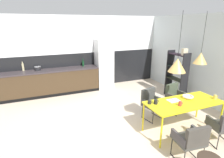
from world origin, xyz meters
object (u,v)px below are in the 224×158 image
object	(u,v)px
armchair_head_of_table	(175,95)
armchair_far_side	(151,101)
dining_table	(184,104)
mug_wide_latte	(215,97)
pendant_lamp_over_table_near	(177,65)
mug_tall_blue	(150,102)
bottle_vinegar_dark	(23,67)
refrigerator_column	(104,64)
pendant_lamp_over_table_far	(201,58)
armchair_facing_counter	(192,138)
bottle_oil_tall	(83,63)
mug_white_ceramic	(156,102)
open_book	(174,100)
cooking_pot	(38,68)
fruit_bowl	(188,97)
mug_glass_clear	(180,104)
open_shelf_unit	(177,73)

from	to	relation	value
armchair_head_of_table	armchair_far_side	bearing A→B (deg)	-5.74
dining_table	mug_wide_latte	xyz separation A→B (m)	(0.79, -0.15, 0.10)
armchair_head_of_table	pendant_lamp_over_table_near	bearing A→B (deg)	36.09
armchair_far_side	mug_tall_blue	xyz separation A→B (m)	(-0.47, -0.61, 0.29)
bottle_vinegar_dark	pendant_lamp_over_table_near	size ratio (longest dim) A/B	0.27
refrigerator_column	pendant_lamp_over_table_far	bearing A→B (deg)	-74.30
armchair_facing_counter	mug_wide_latte	distance (m)	1.58
mug_wide_latte	bottle_oil_tall	distance (m)	4.48
mug_white_ceramic	open_book	bearing A→B (deg)	-1.24
cooking_pot	bottle_vinegar_dark	xyz separation A→B (m)	(-0.46, 0.11, 0.07)
fruit_bowl	open_book	distance (m)	0.41
bottle_oil_tall	fruit_bowl	bearing A→B (deg)	-65.22
bottle_vinegar_dark	armchair_head_of_table	bearing A→B (deg)	-36.18
mug_white_ceramic	cooking_pot	size ratio (longest dim) A/B	0.62
open_book	cooking_pot	distance (m)	4.59
mug_wide_latte	pendant_lamp_over_table_near	bearing A→B (deg)	174.33
armchair_far_side	mug_tall_blue	world-z (taller)	mug_tall_blue
open_book	pendant_lamp_over_table_near	bearing A→B (deg)	-133.64
fruit_bowl	cooking_pot	bearing A→B (deg)	132.22
armchair_head_of_table	mug_wide_latte	world-z (taller)	mug_wide_latte
armchair_facing_counter	cooking_pot	size ratio (longest dim) A/B	3.70
dining_table	armchair_facing_counter	xyz separation A→B (m)	(-0.60, -0.86, -0.20)
dining_table	armchair_head_of_table	world-z (taller)	armchair_head_of_table
mug_glass_clear	armchair_far_side	bearing A→B (deg)	95.24
dining_table	cooking_pot	xyz separation A→B (m)	(-3.05, 3.73, 0.27)
armchair_far_side	cooking_pot	xyz separation A→B (m)	(-2.73, 2.91, 0.47)
mug_wide_latte	bottle_oil_tall	size ratio (longest dim) A/B	0.42
mug_tall_blue	cooking_pot	xyz separation A→B (m)	(-2.26, 3.52, 0.18)
armchair_far_side	pendant_lamp_over_table_far	xyz separation A→B (m)	(0.68, -0.78, 1.23)
mug_wide_latte	cooking_pot	size ratio (longest dim) A/B	0.58
armchair_facing_counter	open_book	xyz separation A→B (m)	(0.42, 1.01, 0.25)
dining_table	pendant_lamp_over_table_near	distance (m)	1.01
armchair_far_side	open_book	size ratio (longest dim) A/B	2.90
dining_table	bottle_oil_tall	distance (m)	4.01
armchair_head_of_table	pendant_lamp_over_table_far	bearing A→B (deg)	68.31
refrigerator_column	dining_table	bearing A→B (deg)	-79.86
armchair_far_side	cooking_pot	size ratio (longest dim) A/B	3.76
mug_glass_clear	refrigerator_column	bearing A→B (deg)	96.29
fruit_bowl	mug_wide_latte	bearing A→B (deg)	-25.92
armchair_facing_counter	pendant_lamp_over_table_near	bearing A→B (deg)	79.71
mug_glass_clear	bottle_vinegar_dark	bearing A→B (deg)	129.55
dining_table	bottle_oil_tall	world-z (taller)	bottle_oil_tall
armchair_far_side	bottle_oil_tall	distance (m)	3.16
armchair_head_of_table	bottle_vinegar_dark	bearing A→B (deg)	-46.63
mug_glass_clear	bottle_oil_tall	world-z (taller)	bottle_oil_tall
open_shelf_unit	bottle_oil_tall	bearing A→B (deg)	-127.46
armchair_far_side	open_shelf_unit	world-z (taller)	open_shelf_unit
dining_table	open_book	bearing A→B (deg)	141.52
dining_table	pendant_lamp_over_table_far	bearing A→B (deg)	7.01
bottle_oil_tall	bottle_vinegar_dark	bearing A→B (deg)	176.94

